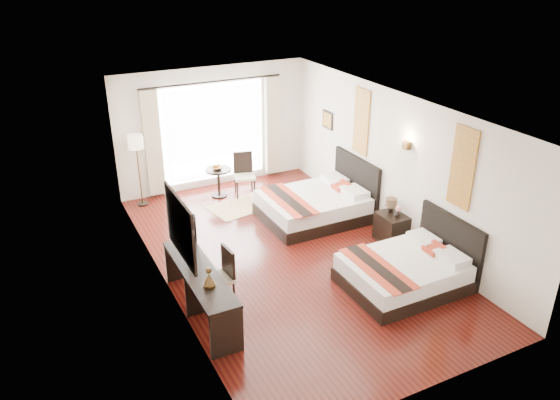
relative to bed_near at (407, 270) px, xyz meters
name	(u,v)px	position (x,y,z in m)	size (l,w,h in m)	color
floor	(288,256)	(-1.33, 1.73, -0.29)	(4.50, 7.50, 0.01)	#360B09
ceiling	(289,107)	(-1.33, 1.73, 2.50)	(4.50, 7.50, 0.02)	white
wall_headboard	(394,165)	(0.92, 1.73, 1.11)	(0.01, 7.50, 2.80)	silver
wall_desk	(162,211)	(-3.57, 1.73, 1.11)	(0.01, 7.50, 2.80)	silver
wall_window	(213,128)	(-1.33, 5.48, 1.11)	(4.50, 0.01, 2.80)	silver
wall_entry	(436,299)	(-1.33, -2.01, 1.11)	(4.50, 0.01, 2.80)	silver
window_glass	(214,132)	(-1.33, 5.46, 1.01)	(2.40, 0.02, 2.20)	white
sheer_curtain	(215,133)	(-1.33, 5.40, 1.01)	(2.30, 0.02, 2.10)	white
drape_left	(153,144)	(-2.78, 5.36, 0.99)	(0.35, 0.14, 2.35)	#C0B595
drape_right	(272,126)	(0.12, 5.36, 0.99)	(0.35, 0.14, 2.35)	#C0B595
art_panel_near	(463,168)	(0.90, 0.00, 1.66)	(0.03, 0.50, 1.35)	maroon
art_panel_far	(361,122)	(0.90, 2.84, 1.66)	(0.03, 0.50, 1.35)	maroon
wall_sconce	(407,145)	(0.86, 1.35, 1.63)	(0.10, 0.14, 0.14)	#473319
mirror_frame	(180,227)	(-3.55, 0.81, 1.26)	(0.04, 1.25, 0.95)	black
mirror_glass	(182,227)	(-3.52, 0.81, 1.26)	(0.01, 1.12, 0.82)	white
bed_near	(407,270)	(0.00, 0.00, 0.00)	(1.95, 1.52, 1.09)	black
bed_far	(317,204)	(-0.08, 2.84, 0.02)	(2.11, 1.65, 1.19)	black
nightstand	(392,228)	(0.70, 1.35, -0.01)	(0.47, 0.58, 0.56)	black
table_lamp	(391,204)	(0.73, 1.47, 0.45)	(0.22, 0.22, 0.34)	black
vase	(397,217)	(0.72, 1.24, 0.27)	(0.11, 0.11, 0.12)	black
console_desk	(201,292)	(-3.32, 0.81, 0.09)	(0.50, 2.20, 0.76)	black
television	(188,240)	(-3.30, 1.36, 0.71)	(0.85, 0.11, 0.49)	black
bronze_figurine	(209,278)	(-3.32, 0.36, 0.61)	(0.18, 0.18, 0.27)	#473319
desk_chair	(219,287)	(-2.96, 0.96, 0.00)	(0.46, 0.46, 0.93)	beige
floor_lamp	(136,147)	(-3.18, 5.14, 1.06)	(0.32, 0.32, 1.59)	black
side_table	(219,183)	(-1.51, 4.80, 0.05)	(0.57, 0.57, 0.66)	black
fruit_bowl	(217,168)	(-1.54, 4.78, 0.40)	(0.23, 0.23, 0.06)	#4B291A
window_chair	(245,183)	(-0.96, 4.59, 0.01)	(0.56, 0.56, 0.99)	beige
jute_rug	(241,206)	(-1.29, 4.06, -0.28)	(1.33, 0.90, 0.01)	tan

